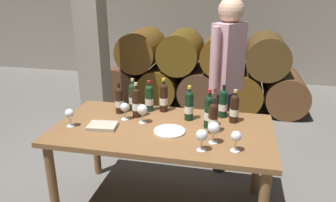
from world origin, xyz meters
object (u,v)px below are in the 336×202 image
Objects in this scene: wine_bottle_9 at (136,102)px; sommelier_presenting at (227,71)px; dining_table at (163,138)px; wine_bottle_7 at (189,105)px; wine_glass_5 at (202,136)px; wine_glass_1 at (214,128)px; wine_glass_0 at (236,137)px; serving_plate at (169,131)px; wine_bottle_0 at (133,96)px; wine_glass_2 at (142,110)px; wine_glass_4 at (70,114)px; wine_glass_3 at (125,108)px; tasting_notebook at (103,126)px; wine_bottle_8 at (213,118)px; wine_bottle_4 at (164,97)px; wine_bottle_5 at (209,111)px; wine_bottle_1 at (149,98)px; wine_bottle_3 at (119,100)px; wine_bottle_2 at (223,103)px; wine_bottle_6 at (234,108)px.

sommelier_presenting is at bearing 39.26° from wine_bottle_9.
sommelier_presenting reaches higher than dining_table.
wine_bottle_7 is 0.53m from wine_glass_5.
wine_glass_5 is (-0.07, -0.13, -0.00)m from wine_glass_1.
wine_bottle_9 is at bearing 152.55° from wine_glass_0.
wine_bottle_7 is at bearing 130.03° from wine_glass_0.
wine_glass_5 reaches higher than serving_plate.
dining_table is 0.52m from wine_bottle_0.
wine_glass_1 is at bearing -21.27° from wine_glass_2.
wine_glass_4 is (-0.53, -0.19, -0.01)m from wine_glass_2.
dining_table is 11.60× the size of wine_glass_4.
wine_bottle_0 is (-0.34, 0.32, 0.22)m from dining_table.
wine_glass_3 is 0.66× the size of tasting_notebook.
wine_bottle_4 is at bearing 143.54° from wine_bottle_8.
sommelier_presenting is (0.71, 0.58, 0.15)m from wine_bottle_9.
wine_bottle_0 is at bearing 161.19° from wine_bottle_5.
serving_plate is (0.41, -0.39, -0.12)m from wine_bottle_0.
tasting_notebook is at bearing -125.77° from wine_bottle_9.
wine_bottle_4 reaches higher than wine_glass_5.
wine_bottle_0 is 0.90m from wine_glass_1.
wine_glass_4 is at bearing -168.39° from wine_bottle_5.
wine_bottle_1 is 1.25× the size of tasting_notebook.
wine_bottle_8 is at bearing 12.07° from serving_plate.
wine_bottle_1 is at bearing 130.48° from wine_glass_5.
wine_bottle_5 is at bearing -33.57° from wine_bottle_7.
wine_bottle_0 is 1.19× the size of serving_plate.
wine_glass_0 is (0.83, -0.43, -0.03)m from wine_bottle_9.
wine_bottle_4 reaches higher than wine_bottle_7.
wine_bottle_5 reaches higher than wine_glass_0.
wine_glass_3 is at bearing -54.73° from wine_bottle_3.
wine_bottle_4 is (0.27, 0.02, 0.01)m from wine_bottle_0.
wine_glass_1 is (0.48, -0.51, -0.02)m from wine_bottle_4.
tasting_notebook is at bearing -150.49° from wine_glass_2.
wine_glass_2 reaches higher than wine_glass_5.
dining_table is 10.98× the size of wine_glass_5.
wine_bottle_1 is 0.83m from wine_glass_5.
wine_bottle_9 is (-0.44, -0.03, 0.00)m from wine_bottle_7.
wine_bottle_5 is 0.53m from wine_glass_2.
wine_bottle_1 is 1.89× the size of wine_glass_3.
wine_bottle_4 is (0.13, 0.01, 0.01)m from wine_bottle_1.
wine_bottle_0 is at bearing 146.63° from wine_glass_1.
wine_glass_1 is (0.02, -0.17, -0.01)m from wine_bottle_8.
serving_plate is (0.78, 0.06, -0.10)m from wine_glass_4.
wine_bottle_5 is 0.41m from wine_glass_0.
wine_bottle_5 is (-0.10, -0.24, 0.01)m from wine_bottle_2.
dining_table is 6.28× the size of wine_bottle_3.
wine_bottle_1 reaches higher than serving_plate.
wine_bottle_6 reaches higher than wine_bottle_8.
wine_bottle_7 reaches higher than wine_bottle_8.
wine_bottle_0 is at bearing 90.58° from wine_glass_3.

